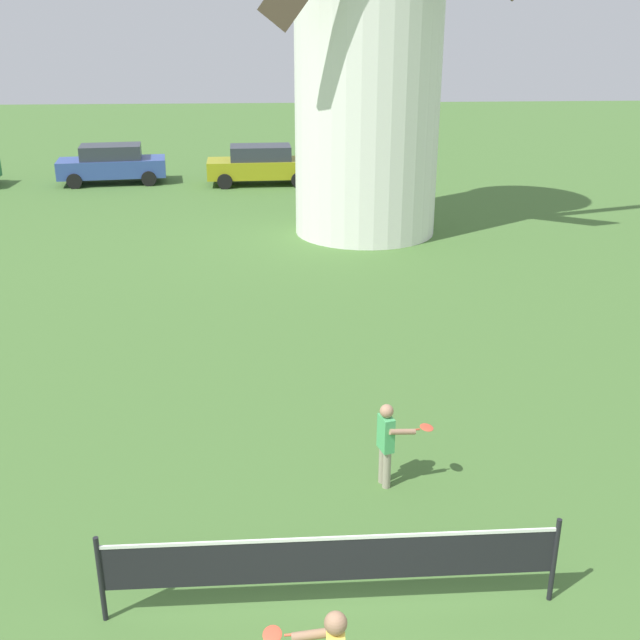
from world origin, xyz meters
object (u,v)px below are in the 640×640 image
tennis_net (331,560)px  parked_car_blue (112,163)px  windmill (369,2)px  parked_car_mustard (261,164)px  player_far (387,440)px

tennis_net → parked_car_blue: bearing=105.7°
windmill → tennis_net: (-2.35, -16.67, -6.07)m
windmill → parked_car_mustard: windmill is taller
player_far → parked_car_mustard: bearing=95.1°
tennis_net → parked_car_mustard: (-0.97, 24.53, 0.13)m
windmill → parked_car_blue: size_ratio=3.11×
parked_car_blue → parked_car_mustard: 6.10m
windmill → player_far: bearing=-95.5°
parked_car_mustard → parked_car_blue: bearing=174.7°
windmill → tennis_net: windmill is taller
windmill → tennis_net: size_ratio=2.70×
parked_car_blue → tennis_net: bearing=-74.3°
parked_car_blue → parked_car_mustard: (6.08, -0.56, 0.00)m
parked_car_blue → windmill: bearing=-41.9°
player_far → parked_car_blue: parked_car_blue is taller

